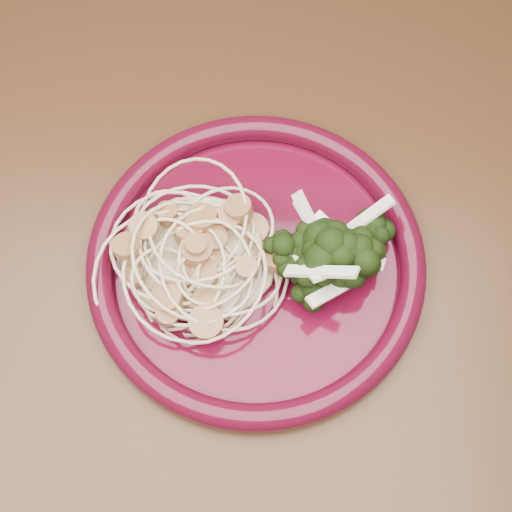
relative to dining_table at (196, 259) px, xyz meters
name	(u,v)px	position (x,y,z in m)	size (l,w,h in m)	color
dining_table	(196,259)	(0.00, 0.00, 0.00)	(1.20, 0.80, 0.75)	#472814
dinner_plate	(256,261)	(0.06, -0.04, 0.11)	(0.27, 0.27, 0.02)	#4A061A
spaghetti_pile	(198,252)	(0.01, -0.04, 0.12)	(0.13, 0.11, 0.03)	beige
scallop_cluster	(194,233)	(0.01, -0.04, 0.15)	(0.12, 0.12, 0.04)	#A37043
broccoli_pile	(329,256)	(0.11, -0.04, 0.13)	(0.08, 0.14, 0.05)	black
onion_garnish	(333,239)	(0.11, -0.04, 0.16)	(0.06, 0.09, 0.05)	white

